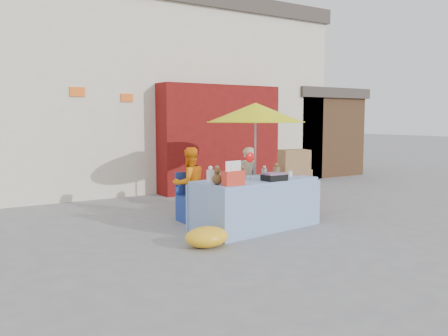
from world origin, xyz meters
TOP-DOWN VIEW (x-y plane):
  - ground at (0.00, 0.00)m, footprint 80.00×80.00m
  - backdrop at (0.52, 7.52)m, footprint 14.00×8.00m
  - market_table at (0.49, 0.43)m, footprint 2.18×1.20m
  - chair_left at (-0.11, 1.43)m, footprint 0.48×0.47m
  - chair_right at (1.14, 1.43)m, footprint 0.48×0.47m
  - vendor_orange at (-0.11, 1.56)m, footprint 0.63×0.49m
  - vendor_beige at (1.14, 1.56)m, footprint 0.46×0.30m
  - umbrella at (1.44, 1.71)m, footprint 1.90×1.90m
  - box_stack at (1.51, 0.65)m, footprint 0.66×0.60m
  - tarp_bundle at (-0.78, -0.15)m, footprint 0.75×0.67m

SIDE VIEW (x-z plane):
  - ground at x=0.00m, z-range 0.00..0.00m
  - tarp_bundle at x=-0.78m, z-range 0.00..0.29m
  - chair_left at x=-0.11m, z-range -0.17..0.68m
  - chair_right at x=1.14m, z-range -0.17..0.68m
  - market_table at x=0.49m, z-range -0.22..1.04m
  - box_stack at x=1.51m, z-range -0.05..1.19m
  - vendor_beige at x=1.14m, z-range 0.00..1.25m
  - vendor_orange at x=-0.11m, z-range 0.00..1.29m
  - umbrella at x=1.44m, z-range 0.85..2.94m
  - backdrop at x=0.52m, z-range -0.80..7.00m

